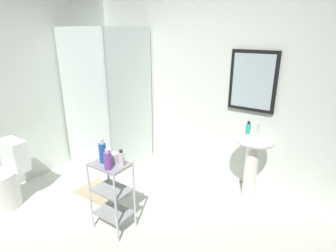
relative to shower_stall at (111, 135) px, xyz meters
name	(u,v)px	position (x,y,z in m)	size (l,w,h in m)	color
ground_plane	(113,244)	(1.22, -1.22, -0.47)	(4.20, 4.20, 0.02)	silver
wall_back	(206,85)	(1.23, 0.63, 0.79)	(4.20, 0.14, 2.50)	white
shower_stall	(111,135)	(0.00, 0.00, 0.00)	(0.92, 0.92, 2.00)	white
pedestal_sink	(252,154)	(2.04, 0.30, 0.12)	(0.46, 0.37, 0.81)	white
sink_faucet	(258,129)	(2.04, 0.42, 0.40)	(0.03, 0.03, 0.10)	silver
toilet	(5,180)	(-0.26, -1.45, -0.15)	(0.37, 0.49, 0.76)	white
storage_cart	(112,191)	(1.07, -1.04, -0.03)	(0.38, 0.28, 0.74)	silver
hand_soap_bottle	(248,128)	(1.95, 0.34, 0.41)	(0.06, 0.06, 0.15)	#2DBC99
shampoo_bottle_blue	(103,152)	(0.99, -1.05, 0.38)	(0.07, 0.07, 0.25)	#2455B1
lotion_bottle_white	(121,159)	(1.19, -1.00, 0.35)	(0.06, 0.06, 0.16)	white
conditioner_bottle_purple	(108,160)	(1.13, -1.12, 0.37)	(0.07, 0.07, 0.20)	purple
rinse_cup	(114,158)	(1.09, -1.00, 0.33)	(0.08, 0.08, 0.10)	silver
bath_mat	(102,192)	(0.48, -0.67, -0.45)	(0.60, 0.40, 0.02)	tan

